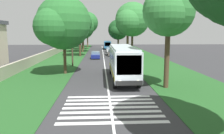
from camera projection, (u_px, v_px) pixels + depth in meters
The scene contains 21 objects.
ground at pixel (109, 98), 18.10m from camera, with size 160.00×160.00×0.00m, color #333335.
grass_verge_left at pixel (49, 69), 32.47m from camera, with size 120.00×8.00×0.04m, color #235623.
grass_verge_right at pixel (160, 68), 33.33m from camera, with size 120.00×8.00×0.04m, color #235623.
centre_line at pixel (105, 68), 32.90m from camera, with size 110.00×0.16×0.01m, color silver.
coach_bus at pixel (123, 61), 24.87m from camera, with size 11.16×2.62×3.73m.
zebra_crossing at pixel (111, 107), 15.79m from camera, with size 5.85×6.80×0.01m.
trailing_car_0 at pixel (96, 55), 45.44m from camera, with size 4.30×1.78×1.43m.
trailing_car_1 at pixel (112, 53), 50.94m from camera, with size 4.30×1.78×1.43m.
trailing_car_2 at pixel (110, 50), 59.42m from camera, with size 4.30×1.78×1.43m.
trailing_minibus_0 at pixel (107, 44), 70.73m from camera, with size 6.00×2.14×2.53m.
roadside_tree_left_0 at pixel (87, 23), 78.17m from camera, with size 9.20×7.58×12.37m.
roadside_tree_left_1 at pixel (79, 24), 48.37m from camera, with size 6.36×5.40×9.91m.
roadside_tree_left_2 at pixel (82, 28), 68.54m from camera, with size 7.19×6.15×9.67m.
roadside_tree_left_3 at pixel (82, 28), 59.48m from camera, with size 8.05×6.41×9.81m.
roadside_tree_left_4 at pixel (62, 24), 27.66m from camera, with size 7.99×6.75×9.82m.
roadside_tree_right_0 at pixel (118, 30), 70.32m from camera, with size 7.62×6.37×9.28m.
roadside_tree_right_1 at pixel (127, 24), 56.88m from camera, with size 7.60×6.14×10.62m.
roadside_tree_right_2 at pixel (131, 20), 47.32m from camera, with size 8.86×7.35×11.62m.
roadside_tree_right_3 at pixel (167, 12), 20.31m from camera, with size 6.09×4.89×9.60m.
utility_pole at pixel (72, 41), 34.44m from camera, with size 0.24×1.40×7.54m.
roadside_wall at pixel (35, 60), 37.11m from camera, with size 70.00×0.40×1.48m, color #B2A893.
Camera 1 is at (-17.48, 0.71, 5.28)m, focal length 35.72 mm.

